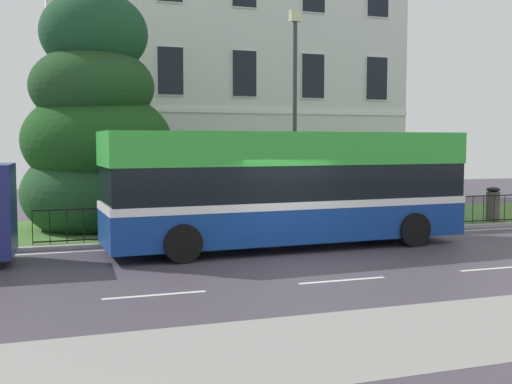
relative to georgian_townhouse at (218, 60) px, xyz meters
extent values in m
cube|color=#453D49|center=(-2.03, -15.56, -6.88)|extent=(60.00, 56.00, 0.06)
cube|color=silver|center=(-2.03, -11.91, -6.85)|extent=(54.00, 0.14, 0.01)
cube|color=silver|center=(-6.03, -17.36, -6.85)|extent=(2.00, 0.12, 0.01)
cube|color=silver|center=(-2.03, -17.36, -6.85)|extent=(2.00, 0.12, 0.01)
cube|color=silver|center=(1.97, -17.36, -6.85)|extent=(2.00, 0.12, 0.01)
cube|color=#9E9E99|center=(-2.03, -11.44, -6.79)|extent=(57.00, 0.24, 0.12)
cube|color=#487432|center=(-2.03, -8.40, -6.79)|extent=(57.00, 5.83, 0.12)
cube|color=gray|center=(-2.03, -21.06, -6.85)|extent=(57.00, 3.00, 0.01)
cube|color=silver|center=(0.00, 0.01, -0.78)|extent=(15.58, 8.15, 11.90)
cube|color=white|center=(0.00, -4.10, -2.60)|extent=(15.58, 0.06, 0.20)
cube|color=#2D333D|center=(0.00, -4.11, -5.63)|extent=(1.10, 0.06, 2.20)
cube|color=white|center=(-6.23, -4.11, -4.72)|extent=(1.14, 0.04, 1.98)
cube|color=black|center=(-6.23, -4.13, -4.72)|extent=(1.04, 0.03, 1.88)
cube|color=white|center=(-3.12, -4.11, -4.72)|extent=(1.14, 0.04, 1.98)
cube|color=black|center=(-3.12, -4.13, -4.72)|extent=(1.04, 0.03, 1.88)
cube|color=white|center=(0.00, -4.11, -4.72)|extent=(1.14, 0.04, 1.98)
cube|color=black|center=(0.00, -4.13, -4.72)|extent=(1.04, 0.03, 1.88)
cube|color=white|center=(3.12, -4.11, -4.72)|extent=(1.14, 0.04, 1.98)
cube|color=black|center=(3.12, -4.13, -4.72)|extent=(1.04, 0.03, 1.88)
cube|color=white|center=(6.23, -4.11, -4.72)|extent=(1.14, 0.04, 1.98)
cube|color=black|center=(6.23, -4.13, -4.72)|extent=(1.04, 0.03, 1.88)
cube|color=white|center=(-6.23, -4.11, -1.06)|extent=(1.14, 0.04, 1.98)
cube|color=black|center=(-6.23, -4.13, -1.06)|extent=(1.04, 0.03, 1.88)
cube|color=white|center=(-3.12, -4.11, -1.06)|extent=(1.14, 0.04, 1.98)
cube|color=black|center=(-3.12, -4.13, -1.06)|extent=(1.04, 0.03, 1.88)
cube|color=white|center=(0.00, -4.11, -1.06)|extent=(1.14, 0.04, 1.98)
cube|color=black|center=(0.00, -4.13, -1.06)|extent=(1.04, 0.03, 1.88)
cube|color=white|center=(3.12, -4.11, -1.06)|extent=(1.14, 0.04, 1.98)
cube|color=black|center=(3.12, -4.13, -1.06)|extent=(1.04, 0.03, 1.88)
cube|color=white|center=(6.23, -4.11, -1.06)|extent=(1.14, 0.04, 1.98)
cube|color=black|center=(6.23, -4.13, -1.06)|extent=(1.04, 0.03, 1.88)
cube|color=black|center=(0.00, -11.16, -5.78)|extent=(16.69, 0.04, 0.04)
cube|color=black|center=(0.00, -11.16, -6.65)|extent=(16.69, 0.04, 0.04)
cylinder|color=black|center=(-8.35, -11.16, -6.26)|extent=(0.02, 0.02, 0.95)
cylinder|color=black|center=(-7.89, -11.16, -6.26)|extent=(0.02, 0.02, 0.95)
cylinder|color=black|center=(-7.44, -11.16, -6.26)|extent=(0.02, 0.02, 0.95)
cylinder|color=black|center=(-6.99, -11.16, -6.26)|extent=(0.02, 0.02, 0.95)
cylinder|color=black|center=(-6.54, -11.16, -6.26)|extent=(0.02, 0.02, 0.95)
cylinder|color=black|center=(-6.09, -11.16, -6.26)|extent=(0.02, 0.02, 0.95)
cylinder|color=black|center=(-5.64, -11.16, -6.26)|extent=(0.02, 0.02, 0.95)
cylinder|color=black|center=(-5.19, -11.16, -6.26)|extent=(0.02, 0.02, 0.95)
cylinder|color=black|center=(-4.74, -11.16, -6.26)|extent=(0.02, 0.02, 0.95)
cylinder|color=black|center=(-4.29, -11.16, -6.26)|extent=(0.02, 0.02, 0.95)
cylinder|color=black|center=(-3.83, -11.16, -6.26)|extent=(0.02, 0.02, 0.95)
cylinder|color=black|center=(-3.38, -11.16, -6.26)|extent=(0.02, 0.02, 0.95)
cylinder|color=black|center=(-2.93, -11.16, -6.26)|extent=(0.02, 0.02, 0.95)
cylinder|color=black|center=(-2.48, -11.16, -6.26)|extent=(0.02, 0.02, 0.95)
cylinder|color=black|center=(-2.03, -11.16, -6.26)|extent=(0.02, 0.02, 0.95)
cylinder|color=black|center=(-1.58, -11.16, -6.26)|extent=(0.02, 0.02, 0.95)
cylinder|color=black|center=(-1.13, -11.16, -6.26)|extent=(0.02, 0.02, 0.95)
cylinder|color=black|center=(-0.68, -11.16, -6.26)|extent=(0.02, 0.02, 0.95)
cylinder|color=black|center=(-0.23, -11.16, -6.26)|extent=(0.02, 0.02, 0.95)
cylinder|color=black|center=(0.23, -11.16, -6.26)|extent=(0.02, 0.02, 0.95)
cylinder|color=black|center=(0.68, -11.16, -6.26)|extent=(0.02, 0.02, 0.95)
cylinder|color=black|center=(1.13, -11.16, -6.26)|extent=(0.02, 0.02, 0.95)
cylinder|color=black|center=(1.58, -11.16, -6.26)|extent=(0.02, 0.02, 0.95)
cylinder|color=black|center=(2.03, -11.16, -6.26)|extent=(0.02, 0.02, 0.95)
cylinder|color=black|center=(2.48, -11.16, -6.26)|extent=(0.02, 0.02, 0.95)
cylinder|color=black|center=(2.93, -11.16, -6.26)|extent=(0.02, 0.02, 0.95)
cylinder|color=black|center=(3.38, -11.16, -6.26)|extent=(0.02, 0.02, 0.95)
cylinder|color=black|center=(3.83, -11.16, -6.26)|extent=(0.02, 0.02, 0.95)
cylinder|color=black|center=(4.29, -11.16, -6.26)|extent=(0.02, 0.02, 0.95)
cylinder|color=black|center=(4.74, -11.16, -6.26)|extent=(0.02, 0.02, 0.95)
cylinder|color=black|center=(5.19, -11.16, -6.26)|extent=(0.02, 0.02, 0.95)
cylinder|color=black|center=(5.64, -11.16, -6.26)|extent=(0.02, 0.02, 0.95)
cylinder|color=black|center=(6.09, -11.16, -6.26)|extent=(0.02, 0.02, 0.95)
cylinder|color=black|center=(6.54, -11.16, -6.26)|extent=(0.02, 0.02, 0.95)
cylinder|color=black|center=(6.99, -11.16, -6.26)|extent=(0.02, 0.02, 0.95)
cylinder|color=black|center=(7.44, -11.16, -6.26)|extent=(0.02, 0.02, 0.95)
cylinder|color=#423328|center=(-6.43, -8.30, -5.90)|extent=(0.52, 0.52, 1.66)
ellipsoid|color=#204724|center=(-6.50, -8.12, -5.57)|extent=(4.59, 4.59, 3.17)
ellipsoid|color=#1B461A|center=(-6.33, -8.22, -3.86)|extent=(4.80, 4.80, 3.32)
ellipsoid|color=#1D3F1D|center=(-6.48, -8.43, -2.16)|extent=(3.93, 3.93, 2.63)
ellipsoid|color=#1A4126|center=(-6.38, -8.32, -0.45)|extent=(3.41, 3.41, 2.71)
cube|color=navy|center=(-1.56, -13.08, -6.06)|extent=(10.23, 2.81, 1.06)
cube|color=white|center=(-1.56, -13.08, -5.57)|extent=(10.25, 2.83, 0.20)
cube|color=black|center=(-1.56, -13.08, -5.03)|extent=(10.15, 2.77, 1.00)
cube|color=green|center=(-1.56, -13.08, -4.08)|extent=(10.23, 2.81, 0.89)
cube|color=black|center=(3.53, -12.85, -5.08)|extent=(0.15, 1.99, 0.92)
cube|color=black|center=(3.53, -12.85, -4.13)|extent=(0.14, 1.71, 0.57)
cylinder|color=silver|center=(3.49, -12.10, -6.37)|extent=(0.05, 0.20, 0.20)
cylinder|color=silver|center=(3.56, -13.61, -6.37)|extent=(0.05, 0.20, 0.20)
cylinder|color=black|center=(1.73, -11.80, -6.37)|extent=(0.97, 0.34, 0.96)
cylinder|color=black|center=(1.83, -14.06, -6.37)|extent=(0.97, 0.34, 0.96)
cylinder|color=black|center=(-4.95, -12.09, -6.37)|extent=(0.97, 0.34, 0.96)
cylinder|color=black|center=(-4.85, -14.36, -6.37)|extent=(0.97, 0.34, 0.96)
cylinder|color=#333338|center=(-0.21, -10.19, -3.39)|extent=(0.14, 0.14, 6.70)
cube|color=beige|center=(-0.21, -10.19, 0.14)|extent=(0.36, 0.24, 0.36)
cylinder|color=#4C4742|center=(7.23, -10.80, -6.21)|extent=(0.47, 0.47, 1.05)
ellipsoid|color=black|center=(7.23, -10.80, -5.60)|extent=(0.48, 0.48, 0.17)
camera|label=1|loc=(-7.97, -29.15, -3.92)|focal=43.77mm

